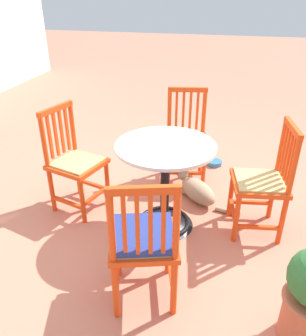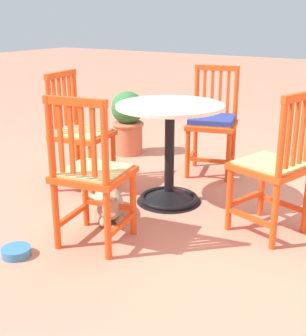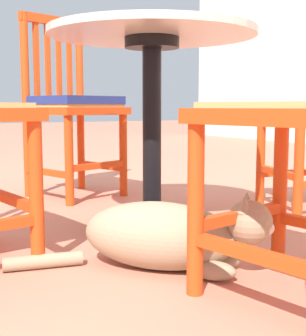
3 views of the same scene
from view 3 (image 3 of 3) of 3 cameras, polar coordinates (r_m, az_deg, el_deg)
ground_plane at (r=1.74m, az=-4.60°, el=-7.89°), size 24.00×24.00×0.00m
cafe_table at (r=1.83m, az=-0.12°, el=1.90°), size 0.76×0.76×0.73m
orange_chair_near_fence at (r=2.50m, az=-9.44°, el=6.96°), size 0.50×0.50×0.91m
tabby_cat at (r=1.37m, az=2.20°, el=-8.01°), size 0.48×0.63×0.23m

